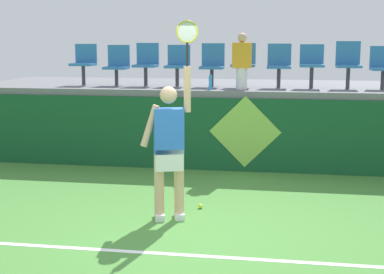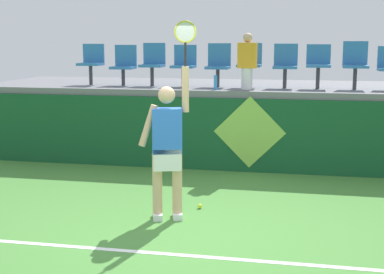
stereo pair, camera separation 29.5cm
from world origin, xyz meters
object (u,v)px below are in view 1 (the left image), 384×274
stadium_chair_5 (243,62)px  stadium_chair_6 (279,63)px  water_bottle (210,82)px  stadium_chair_9 (383,65)px  stadium_chair_7 (312,63)px  stadium_chair_4 (212,63)px  stadium_chair_1 (117,64)px  stadium_chair_8 (348,62)px  stadium_chair_0 (84,61)px  stadium_chair_2 (146,62)px  tennis_ball (201,206)px  stadium_chair_3 (178,63)px  spectator_0 (242,61)px  tennis_player (169,145)px

stadium_chair_5 → stadium_chair_6: (0.67, 0.00, -0.02)m
water_bottle → stadium_chair_9: (3.07, 0.66, 0.30)m
stadium_chair_5 → stadium_chair_7: 1.26m
stadium_chair_4 → stadium_chair_6: bearing=-0.1°
stadium_chair_1 → stadium_chair_8: bearing=-0.0°
stadium_chair_4 → stadium_chair_9: (3.12, -0.01, -0.02)m
stadium_chair_0 → stadium_chair_2: size_ratio=0.98×
tennis_ball → water_bottle: 3.00m
water_bottle → stadium_chair_1: stadium_chair_1 is taller
stadium_chair_0 → stadium_chair_3: (1.88, 0.00, -0.02)m
water_bottle → stadium_chair_0: stadium_chair_0 is taller
stadium_chair_2 → stadium_chair_6: bearing=-0.0°
stadium_chair_9 → stadium_chair_6: bearing=179.9°
stadium_chair_4 → stadium_chair_7: stadium_chair_4 is taller
stadium_chair_7 → stadium_chair_9: bearing=0.2°
stadium_chair_1 → stadium_chair_3: stadium_chair_3 is taller
tennis_ball → water_bottle: water_bottle is taller
water_bottle → stadium_chair_6: (1.21, 0.66, 0.33)m
spectator_0 → stadium_chair_4: bearing=144.6°
stadium_chair_2 → spectator_0: size_ratio=0.82×
stadium_chair_6 → stadium_chair_3: bearing=-179.9°
tennis_ball → stadium_chair_2: bearing=115.6°
tennis_player → water_bottle: tennis_player is taller
stadium_chair_1 → stadium_chair_0: bearing=-179.5°
spectator_0 → stadium_chair_1: bearing=170.4°
stadium_chair_7 → stadium_chair_9: stadium_chair_7 is taller
water_bottle → stadium_chair_5: bearing=50.4°
stadium_chair_1 → spectator_0: spectator_0 is taller
tennis_player → stadium_chair_8: bearing=55.3°
tennis_ball → stadium_chair_1: stadium_chair_1 is taller
stadium_chair_9 → spectator_0: size_ratio=0.77×
spectator_0 → stadium_chair_9: bearing=9.3°
water_bottle → stadium_chair_8: stadium_chair_8 is taller
stadium_chair_8 → spectator_0: size_ratio=0.86×
stadium_chair_5 → stadium_chair_8: (1.92, 0.00, 0.01)m
water_bottle → stadium_chair_0: (-2.60, 0.65, 0.33)m
stadium_chair_6 → stadium_chair_7: 0.60m
stadium_chair_2 → spectator_0: (1.88, -0.42, 0.05)m
stadium_chair_6 → stadium_chair_7: size_ratio=1.01×
stadium_chair_0 → spectator_0: bearing=-7.5°
stadium_chair_3 → spectator_0: size_ratio=0.78×
tennis_ball → stadium_chair_7: stadium_chair_7 is taller
stadium_chair_3 → stadium_chair_8: bearing=0.1°
stadium_chair_1 → stadium_chair_2: (0.59, -0.00, 0.04)m
stadium_chair_5 → stadium_chair_2: bearing=179.9°
stadium_chair_9 → stadium_chair_5: bearing=-180.0°
stadium_chair_3 → stadium_chair_6: 1.93m
stadium_chair_3 → stadium_chair_5: 1.26m
stadium_chair_5 → stadium_chair_9: stadium_chair_5 is taller
stadium_chair_3 → stadium_chair_5: bearing=-0.0°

